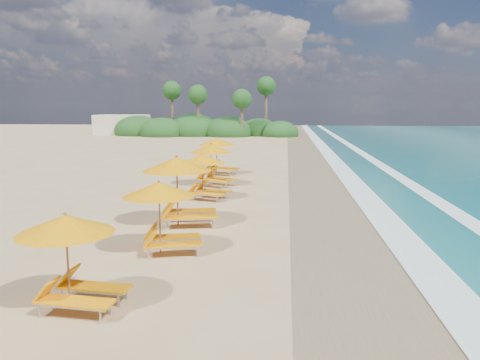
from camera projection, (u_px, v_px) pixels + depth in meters
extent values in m
plane|color=tan|center=(240.00, 209.00, 19.07)|extent=(160.00, 160.00, 0.00)
cube|color=#8D7754|center=(340.00, 211.00, 18.68)|extent=(4.00, 160.00, 0.01)
cube|color=white|center=(378.00, 211.00, 18.53)|extent=(1.20, 160.00, 0.01)
cube|color=white|center=(457.00, 213.00, 18.24)|extent=(0.80, 160.00, 0.01)
cylinder|color=olive|center=(68.00, 262.00, 9.67)|extent=(0.05, 0.05, 1.95)
cone|color=orange|center=(65.00, 224.00, 9.54)|extent=(2.19, 2.19, 0.39)
sphere|color=olive|center=(65.00, 214.00, 9.50)|extent=(0.07, 0.07, 0.07)
cylinder|color=olive|center=(160.00, 218.00, 13.32)|extent=(0.05, 0.05, 2.02)
cone|color=orange|center=(159.00, 189.00, 13.19)|extent=(2.54, 2.54, 0.41)
sphere|color=olive|center=(159.00, 181.00, 13.15)|extent=(0.07, 0.07, 0.07)
cylinder|color=olive|center=(177.00, 192.00, 16.38)|extent=(0.06, 0.06, 2.37)
cone|color=orange|center=(177.00, 164.00, 16.22)|extent=(2.89, 2.89, 0.48)
sphere|color=olive|center=(177.00, 156.00, 16.18)|extent=(0.08, 0.08, 0.08)
cylinder|color=olive|center=(203.00, 177.00, 21.03)|extent=(0.05, 0.05, 2.00)
cone|color=orange|center=(203.00, 159.00, 20.90)|extent=(2.59, 2.59, 0.40)
sphere|color=olive|center=(203.00, 154.00, 20.86)|extent=(0.07, 0.07, 0.07)
cylinder|color=olive|center=(211.00, 165.00, 24.52)|extent=(0.05, 0.05, 2.14)
cone|color=orange|center=(211.00, 148.00, 24.38)|extent=(2.96, 2.96, 0.43)
sphere|color=olive|center=(211.00, 144.00, 24.35)|extent=(0.08, 0.08, 0.08)
cylinder|color=olive|center=(217.00, 156.00, 28.52)|extent=(0.05, 0.05, 2.20)
cone|color=orange|center=(217.00, 141.00, 28.37)|extent=(2.76, 2.76, 0.44)
sphere|color=olive|center=(217.00, 137.00, 28.34)|extent=(0.08, 0.08, 0.08)
ellipsoid|color=#163D14|center=(229.00, 132.00, 63.77)|extent=(6.40, 6.40, 4.16)
ellipsoid|color=#163D14|center=(194.00, 130.00, 65.22)|extent=(7.20, 7.20, 4.68)
ellipsoid|color=#163D14|center=(162.00, 132.00, 63.66)|extent=(6.00, 6.00, 3.90)
ellipsoid|color=#163D14|center=(259.00, 131.00, 65.36)|extent=(5.60, 5.60, 3.64)
ellipsoid|color=#163D14|center=(138.00, 131.00, 66.01)|extent=(6.60, 6.60, 4.29)
ellipsoid|color=#163D14|center=(280.00, 133.00, 63.12)|extent=(5.00, 5.00, 3.25)
cylinder|color=brown|center=(242.00, 118.00, 61.31)|extent=(0.36, 0.36, 5.00)
sphere|color=#163D14|center=(242.00, 99.00, 60.92)|extent=(2.60, 2.60, 2.60)
cylinder|color=brown|center=(198.00, 116.00, 62.83)|extent=(0.36, 0.36, 5.60)
sphere|color=#163D14|center=(198.00, 94.00, 62.39)|extent=(2.60, 2.60, 2.60)
cylinder|color=brown|center=(172.00, 113.00, 65.13)|extent=(0.36, 0.36, 6.20)
sphere|color=#163D14|center=(172.00, 90.00, 64.64)|extent=(2.60, 2.60, 2.60)
cylinder|color=brown|center=(266.00, 111.00, 64.81)|extent=(0.36, 0.36, 6.80)
sphere|color=#163D14|center=(266.00, 86.00, 64.28)|extent=(2.60, 2.60, 2.60)
cube|color=beige|center=(122.00, 124.00, 68.14)|extent=(7.00, 5.00, 2.80)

